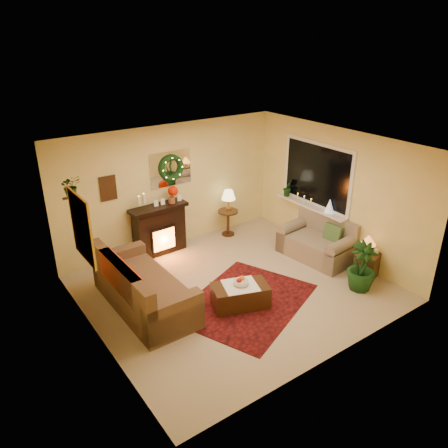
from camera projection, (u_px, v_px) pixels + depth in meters
floor at (235, 288)px, 7.90m from camera, size 5.00×5.00×0.00m
ceiling at (237, 147)px, 6.84m from camera, size 5.00×5.00×0.00m
wall_back at (171, 187)px, 9.05m from camera, size 5.00×5.00×0.00m
wall_front at (339, 280)px, 5.69m from camera, size 5.00×5.00×0.00m
wall_left at (92, 265)px, 6.05m from camera, size 4.50×4.50×0.00m
wall_right at (337, 193)px, 8.69m from camera, size 4.50×4.50×0.00m
area_rug at (246, 302)px, 7.50m from camera, size 2.77×2.47×0.01m
sofa at (144, 284)px, 7.23m from camera, size 0.98×2.20×0.94m
red_throw at (136, 279)px, 7.32m from camera, size 0.80×1.29×0.02m
fireplace at (159, 228)px, 8.97m from camera, size 1.08×0.38×0.98m
poinsettia at (173, 191)px, 8.82m from camera, size 0.21×0.21×0.21m
mantel_candle_a at (139, 201)px, 8.42m from camera, size 0.06×0.06×0.18m
mantel_candle_b at (144, 199)px, 8.53m from camera, size 0.07×0.07×0.20m
mantel_mirror at (171, 169)px, 8.87m from camera, size 0.92×0.02×0.72m
wreath at (172, 168)px, 8.83m from camera, size 0.55×0.11×0.55m
wall_art at (108, 188)px, 8.22m from camera, size 0.32×0.03×0.48m
gold_mirror at (81, 228)px, 6.10m from camera, size 0.03×0.84×1.00m
hanging_plant at (72, 196)px, 6.65m from camera, size 0.33×0.28×0.36m
loveseat at (317, 239)px, 8.82m from camera, size 0.99×1.54×0.85m
window_frame at (317, 175)px, 8.99m from camera, size 0.03×1.86×1.36m
window_glass at (316, 175)px, 8.98m from camera, size 0.02×1.70×1.22m
window_sill at (311, 206)px, 9.21m from camera, size 0.22×1.86×0.04m
mini_tree at (330, 206)px, 8.79m from camera, size 0.19×0.19×0.28m
sill_plant at (288, 188)px, 9.65m from camera, size 0.27×0.22×0.50m
side_table_round at (228, 221)px, 9.84m from camera, size 0.57×0.57×0.59m
lamp_cream at (228, 198)px, 9.65m from camera, size 0.31×0.31×0.48m
end_table_square at (366, 264)px, 8.17m from camera, size 0.49×0.49×0.48m
lamp_tiffany at (368, 241)px, 7.99m from camera, size 0.29×0.29×0.42m
coffee_table at (240, 295)px, 7.33m from camera, size 1.05×0.79×0.39m
fruit_bowl at (241, 282)px, 7.25m from camera, size 0.25×0.25×0.06m
floor_palm at (362, 267)px, 7.71m from camera, size 1.72×1.72×2.70m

